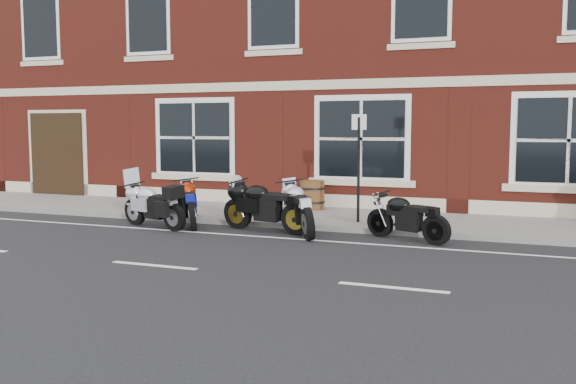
{
  "coord_description": "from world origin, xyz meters",
  "views": [
    {
      "loc": [
        5.89,
        -11.9,
        2.3
      ],
      "look_at": [
        0.57,
        1.6,
        0.81
      ],
      "focal_mm": 40.0,
      "sensor_mm": 36.0,
      "label": 1
    }
  ],
  "objects_px": {
    "moto_touring_silver": "(153,204)",
    "moto_sport_black": "(265,205)",
    "moto_sport_silver": "(301,207)",
    "moto_sport_red": "(192,202)",
    "parking_sign": "(359,160)",
    "moto_naked_black": "(407,216)",
    "barrel_planter": "(312,195)"
  },
  "relations": [
    {
      "from": "barrel_planter",
      "to": "parking_sign",
      "type": "xyz_separation_m",
      "value": [
        1.73,
        -1.75,
        1.04
      ]
    },
    {
      "from": "moto_sport_black",
      "to": "moto_sport_silver",
      "type": "height_order",
      "value": "moto_sport_black"
    },
    {
      "from": "moto_sport_silver",
      "to": "barrel_planter",
      "type": "distance_m",
      "value": 3.19
    },
    {
      "from": "moto_sport_red",
      "to": "moto_naked_black",
      "type": "bearing_deg",
      "value": -34.21
    },
    {
      "from": "moto_sport_black",
      "to": "barrel_planter",
      "type": "bearing_deg",
      "value": 12.89
    },
    {
      "from": "moto_sport_red",
      "to": "moto_naked_black",
      "type": "height_order",
      "value": "moto_sport_red"
    },
    {
      "from": "moto_naked_black",
      "to": "parking_sign",
      "type": "distance_m",
      "value": 2.17
    },
    {
      "from": "moto_sport_red",
      "to": "parking_sign",
      "type": "relative_size",
      "value": 0.77
    },
    {
      "from": "moto_sport_red",
      "to": "moto_sport_black",
      "type": "xyz_separation_m",
      "value": [
        1.94,
        -0.19,
        0.03
      ]
    },
    {
      "from": "barrel_planter",
      "to": "moto_sport_black",
      "type": "bearing_deg",
      "value": -89.91
    },
    {
      "from": "parking_sign",
      "to": "moto_sport_red",
      "type": "bearing_deg",
      "value": -156.93
    },
    {
      "from": "moto_touring_silver",
      "to": "moto_naked_black",
      "type": "bearing_deg",
      "value": -67.09
    },
    {
      "from": "moto_sport_red",
      "to": "parking_sign",
      "type": "xyz_separation_m",
      "value": [
        3.66,
        1.16,
        0.98
      ]
    },
    {
      "from": "moto_sport_black",
      "to": "moto_sport_silver",
      "type": "bearing_deg",
      "value": -75.43
    },
    {
      "from": "moto_sport_black",
      "to": "parking_sign",
      "type": "relative_size",
      "value": 0.92
    },
    {
      "from": "moto_sport_red",
      "to": "moto_sport_black",
      "type": "height_order",
      "value": "moto_sport_black"
    },
    {
      "from": "moto_sport_black",
      "to": "parking_sign",
      "type": "bearing_deg",
      "value": -39.13
    },
    {
      "from": "moto_sport_silver",
      "to": "parking_sign",
      "type": "distance_m",
      "value": 1.87
    },
    {
      "from": "moto_sport_red",
      "to": "barrel_planter",
      "type": "height_order",
      "value": "moto_sport_red"
    },
    {
      "from": "moto_touring_silver",
      "to": "barrel_planter",
      "type": "height_order",
      "value": "moto_touring_silver"
    },
    {
      "from": "moto_sport_silver",
      "to": "moto_touring_silver",
      "type": "bearing_deg",
      "value": 154.62
    },
    {
      "from": "moto_sport_red",
      "to": "moto_sport_silver",
      "type": "relative_size",
      "value": 0.96
    },
    {
      "from": "barrel_planter",
      "to": "moto_naked_black",
      "type": "bearing_deg",
      "value": -44.82
    },
    {
      "from": "moto_touring_silver",
      "to": "moto_sport_black",
      "type": "bearing_deg",
      "value": -62.34
    },
    {
      "from": "moto_touring_silver",
      "to": "parking_sign",
      "type": "distance_m",
      "value": 4.77
    },
    {
      "from": "parking_sign",
      "to": "moto_naked_black",
      "type": "bearing_deg",
      "value": -38.71
    },
    {
      "from": "moto_touring_silver",
      "to": "moto_sport_black",
      "type": "distance_m",
      "value": 2.63
    },
    {
      "from": "moto_sport_red",
      "to": "moto_sport_silver",
      "type": "height_order",
      "value": "moto_sport_silver"
    },
    {
      "from": "moto_sport_silver",
      "to": "moto_sport_black",
      "type": "bearing_deg",
      "value": 148.94
    },
    {
      "from": "moto_touring_silver",
      "to": "moto_sport_red",
      "type": "distance_m",
      "value": 0.9
    },
    {
      "from": "moto_sport_red",
      "to": "parking_sign",
      "type": "bearing_deg",
      "value": -14.71
    },
    {
      "from": "moto_naked_black",
      "to": "barrel_planter",
      "type": "xyz_separation_m",
      "value": [
        -3.1,
        3.08,
        -0.0
      ]
    }
  ]
}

